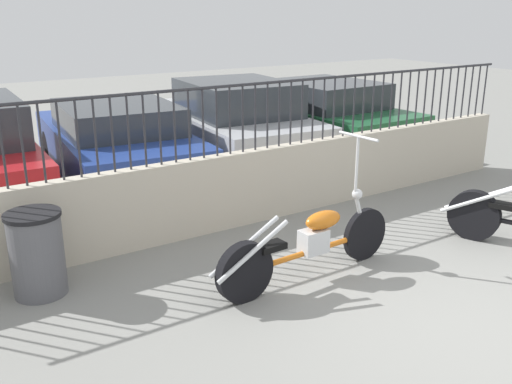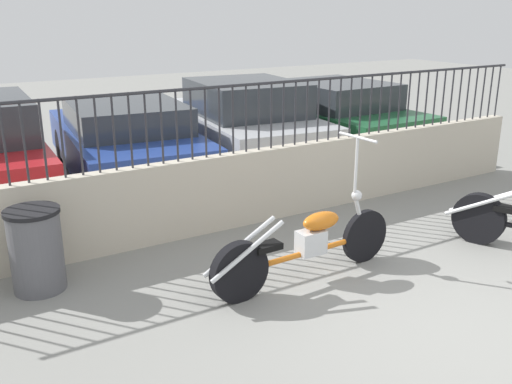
# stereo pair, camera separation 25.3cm
# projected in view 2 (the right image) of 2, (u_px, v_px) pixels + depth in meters

# --- Properties ---
(ground_plane) EXTENTS (40.00, 40.00, 0.00)m
(ground_plane) POSITION_uv_depth(u_px,v_px,m) (466.00, 333.00, 4.77)
(ground_plane) COLOR gray
(low_wall) EXTENTS (9.00, 0.18, 0.92)m
(low_wall) POSITION_uv_depth(u_px,v_px,m) (265.00, 184.00, 7.22)
(low_wall) COLOR beige
(low_wall) RESTS_ON ground_plane
(fence_railing) EXTENTS (9.00, 0.04, 0.83)m
(fence_railing) POSITION_uv_depth(u_px,v_px,m) (265.00, 105.00, 6.92)
(fence_railing) COLOR #2D2D33
(fence_railing) RESTS_ON low_wall
(motorcycle_orange) EXTENTS (2.20, 0.52, 1.40)m
(motorcycle_orange) POSITION_uv_depth(u_px,v_px,m) (299.00, 246.00, 5.55)
(motorcycle_orange) COLOR black
(motorcycle_orange) RESTS_ON ground_plane
(trash_bin) EXTENTS (0.51, 0.51, 0.82)m
(trash_bin) POSITION_uv_depth(u_px,v_px,m) (36.00, 250.00, 5.39)
(trash_bin) COLOR #56565B
(trash_bin) RESTS_ON ground_plane
(car_blue) EXTENTS (2.20, 4.35, 1.25)m
(car_blue) POSITION_uv_depth(u_px,v_px,m) (125.00, 140.00, 8.83)
(car_blue) COLOR black
(car_blue) RESTS_ON ground_plane
(car_silver) EXTENTS (2.20, 4.13, 1.46)m
(car_silver) POSITION_uv_depth(u_px,v_px,m) (243.00, 124.00, 9.68)
(car_silver) COLOR black
(car_silver) RESTS_ON ground_plane
(car_green) EXTENTS (1.83, 3.97, 1.33)m
(car_green) POSITION_uv_depth(u_px,v_px,m) (330.00, 117.00, 10.59)
(car_green) COLOR black
(car_green) RESTS_ON ground_plane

